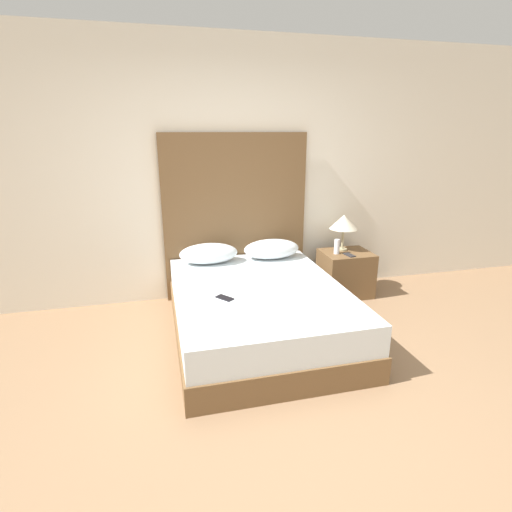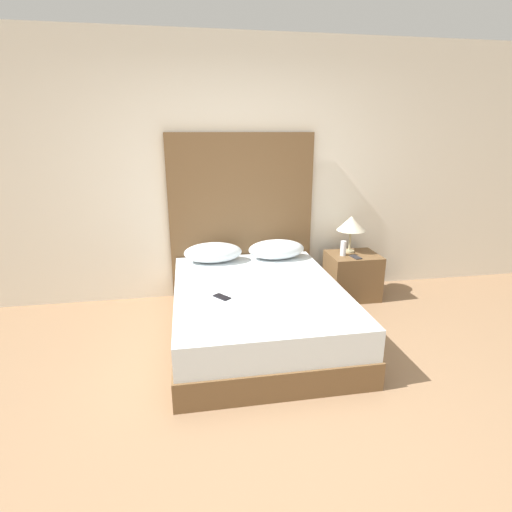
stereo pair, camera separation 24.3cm
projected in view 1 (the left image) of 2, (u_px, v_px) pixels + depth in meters
The scene contains 11 objects.
ground_plane at pixel (295, 425), 2.52m from camera, with size 16.00×16.00×0.00m, color #8C6B4C.
wall_back at pixel (227, 173), 4.21m from camera, with size 10.00×0.06×2.70m.
bed at pixel (259, 311), 3.57m from camera, with size 1.47×1.94×0.47m.
headboard at pixel (236, 218), 4.30m from camera, with size 1.55×0.05×1.76m.
pillow_left at pixel (209, 253), 4.09m from camera, with size 0.60×0.33×0.20m.
pillow_right at pixel (272, 249), 4.25m from camera, with size 0.60×0.33×0.20m.
phone_on_bed at pixel (225, 298), 3.25m from camera, with size 0.15×0.16×0.01m.
nightstand at pixel (345, 273), 4.47m from camera, with size 0.53×0.45×0.50m.
table_lamp at pixel (344, 222), 4.38m from camera, with size 0.31×0.31×0.40m.
phone_on_nightstand at pixel (349, 255), 4.28m from camera, with size 0.09×0.16×0.01m.
toiletry_bottle at pixel (337, 247), 4.32m from camera, with size 0.06×0.06×0.16m.
Camera 1 is at (-0.74, -1.96, 1.78)m, focal length 28.00 mm.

